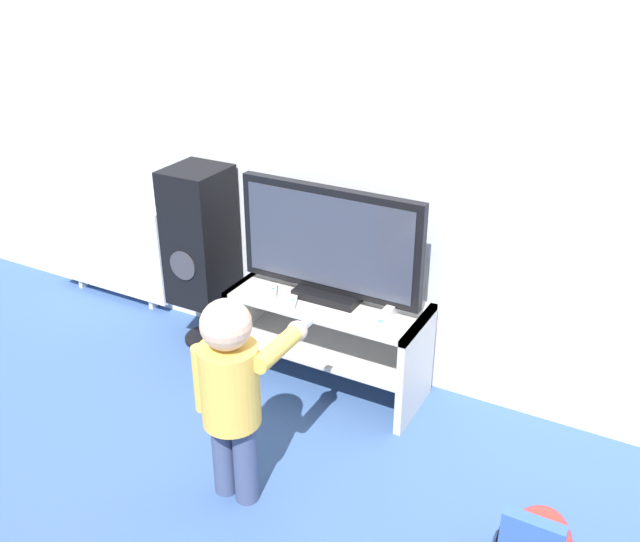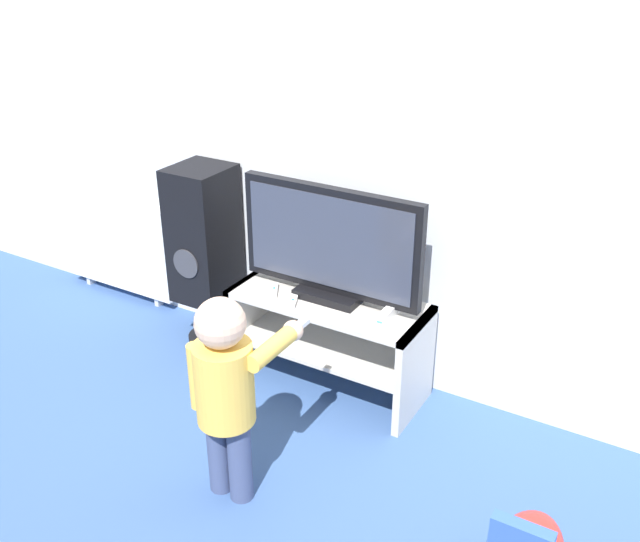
{
  "view_description": "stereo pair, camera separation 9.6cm",
  "coord_description": "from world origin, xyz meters",
  "px_view_note": "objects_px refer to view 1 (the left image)",
  "views": [
    {
      "loc": [
        1.44,
        -2.51,
        2.16
      ],
      "look_at": [
        0.0,
        0.12,
        0.69
      ],
      "focal_mm": 40.0,
      "sensor_mm": 36.0,
      "label": 1
    },
    {
      "loc": [
        1.52,
        -2.47,
        2.16
      ],
      "look_at": [
        0.0,
        0.12,
        0.69
      ],
      "focal_mm": 40.0,
      "sensor_mm": 36.0,
      "label": 2
    }
  ],
  "objects_px": {
    "remote_secondary": "(293,302)",
    "radiator": "(110,246)",
    "child": "(232,385)",
    "speaker_tower": "(200,238)",
    "game_console": "(389,312)",
    "television": "(330,245)",
    "remote_primary": "(273,291)"
  },
  "relations": [
    {
      "from": "radiator",
      "to": "child",
      "type": "bearing_deg",
      "value": -32.58
    },
    {
      "from": "game_console",
      "to": "radiator",
      "type": "distance_m",
      "value": 2.01
    },
    {
      "from": "child",
      "to": "radiator",
      "type": "height_order",
      "value": "child"
    },
    {
      "from": "remote_primary",
      "to": "radiator",
      "type": "xyz_separation_m",
      "value": [
        -1.38,
        0.29,
        -0.17
      ]
    },
    {
      "from": "game_console",
      "to": "speaker_tower",
      "type": "relative_size",
      "value": 0.18
    },
    {
      "from": "remote_secondary",
      "to": "child",
      "type": "relative_size",
      "value": 0.14
    },
    {
      "from": "game_console",
      "to": "radiator",
      "type": "xyz_separation_m",
      "value": [
        -1.98,
        0.24,
        -0.18
      ]
    },
    {
      "from": "remote_primary",
      "to": "child",
      "type": "bearing_deg",
      "value": -68.8
    },
    {
      "from": "remote_secondary",
      "to": "remote_primary",
      "type": "bearing_deg",
      "value": 159.37
    },
    {
      "from": "speaker_tower",
      "to": "radiator",
      "type": "relative_size",
      "value": 1.2
    },
    {
      "from": "remote_secondary",
      "to": "radiator",
      "type": "xyz_separation_m",
      "value": [
        -1.53,
        0.35,
        -0.17
      ]
    },
    {
      "from": "television",
      "to": "child",
      "type": "relative_size",
      "value": 1.02
    },
    {
      "from": "radiator",
      "to": "remote_primary",
      "type": "bearing_deg",
      "value": -11.93
    },
    {
      "from": "remote_secondary",
      "to": "speaker_tower",
      "type": "xyz_separation_m",
      "value": [
        -0.7,
        0.21,
        0.11
      ]
    },
    {
      "from": "television",
      "to": "remote_secondary",
      "type": "height_order",
      "value": "television"
    },
    {
      "from": "television",
      "to": "remote_secondary",
      "type": "relative_size",
      "value": 7.06
    },
    {
      "from": "television",
      "to": "speaker_tower",
      "type": "xyz_separation_m",
      "value": [
        -0.82,
        0.05,
        -0.15
      ]
    },
    {
      "from": "game_console",
      "to": "speaker_tower",
      "type": "bearing_deg",
      "value": 175.15
    },
    {
      "from": "child",
      "to": "radiator",
      "type": "bearing_deg",
      "value": 147.42
    },
    {
      "from": "remote_primary",
      "to": "remote_secondary",
      "type": "xyz_separation_m",
      "value": [
        0.15,
        -0.05,
        0.0
      ]
    },
    {
      "from": "radiator",
      "to": "television",
      "type": "bearing_deg",
      "value": -6.74
    },
    {
      "from": "remote_secondary",
      "to": "radiator",
      "type": "height_order",
      "value": "radiator"
    },
    {
      "from": "television",
      "to": "speaker_tower",
      "type": "bearing_deg",
      "value": 176.25
    },
    {
      "from": "television",
      "to": "radiator",
      "type": "xyz_separation_m",
      "value": [
        -1.65,
        0.19,
        -0.43
      ]
    },
    {
      "from": "child",
      "to": "speaker_tower",
      "type": "xyz_separation_m",
      "value": [
        -0.86,
        0.94,
        0.09
      ]
    },
    {
      "from": "remote_secondary",
      "to": "speaker_tower",
      "type": "distance_m",
      "value": 0.74
    },
    {
      "from": "remote_secondary",
      "to": "game_console",
      "type": "bearing_deg",
      "value": 13.29
    },
    {
      "from": "speaker_tower",
      "to": "radiator",
      "type": "distance_m",
      "value": 0.88
    },
    {
      "from": "remote_secondary",
      "to": "child",
      "type": "distance_m",
      "value": 0.75
    },
    {
      "from": "television",
      "to": "remote_secondary",
      "type": "bearing_deg",
      "value": -128.48
    },
    {
      "from": "game_console",
      "to": "radiator",
      "type": "height_order",
      "value": "radiator"
    },
    {
      "from": "game_console",
      "to": "child",
      "type": "xyz_separation_m",
      "value": [
        -0.3,
        -0.84,
        0.01
      ]
    }
  ]
}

